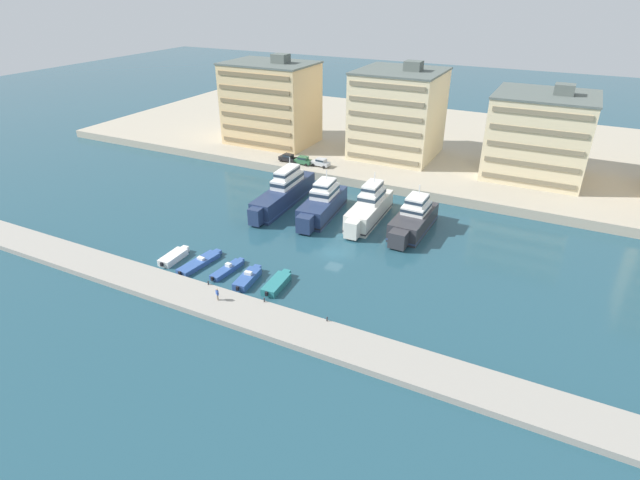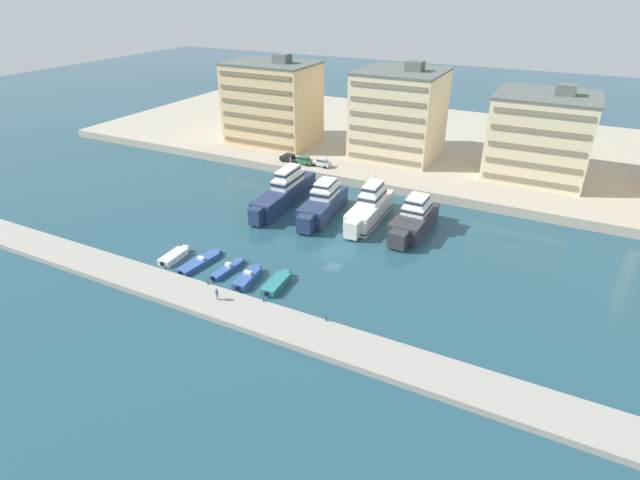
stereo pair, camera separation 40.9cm
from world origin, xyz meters
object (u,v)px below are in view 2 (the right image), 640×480
car_green_left (304,160)px  yacht_navy_far_left (285,192)px  motorboat_blue_left (200,262)px  yacht_charcoal_center_left (414,220)px  motorboat_blue_mid_left (227,269)px  motorboat_teal_center (277,283)px  car_silver_mid_left (322,162)px  yacht_ivory_mid_left (370,208)px  pedestrian_near_edge (217,293)px  motorboat_white_far_left (174,256)px  motorboat_blue_center_left (248,278)px  yacht_navy_left (323,204)px  car_black_far_left (289,158)px

car_green_left → yacht_navy_far_left: bearing=-72.7°
car_green_left → motorboat_blue_left: bearing=-82.7°
yacht_charcoal_center_left → motorboat_blue_mid_left: 32.37m
yacht_navy_far_left → motorboat_teal_center: size_ratio=3.33×
yacht_navy_far_left → car_silver_mid_left: size_ratio=5.21×
yacht_ivory_mid_left → pedestrian_near_edge: (-7.91, -33.33, -0.51)m
yacht_charcoal_center_left → car_green_left: yacht_charcoal_center_left is taller
motorboat_white_far_left → motorboat_blue_center_left: size_ratio=0.93×
yacht_navy_left → car_black_far_left: bearing=133.9°
motorboat_blue_center_left → yacht_charcoal_center_left: bearing=58.7°
yacht_navy_left → car_silver_mid_left: bearing=117.4°
motorboat_white_far_left → pedestrian_near_edge: size_ratio=3.44×
motorboat_blue_center_left → car_black_far_left: (-18.35, 43.22, 2.25)m
yacht_ivory_mid_left → yacht_charcoal_center_left: bearing=-3.8°
yacht_ivory_mid_left → motorboat_blue_mid_left: 28.52m
yacht_navy_far_left → car_silver_mid_left: (-1.14, 17.65, 0.35)m
yacht_ivory_mid_left → car_green_left: yacht_ivory_mid_left is taller
pedestrian_near_edge → yacht_ivory_mid_left: bearing=76.6°
car_silver_mid_left → pedestrian_near_edge: 51.37m
motorboat_blue_left → car_green_left: size_ratio=2.04×
yacht_navy_far_left → motorboat_blue_left: (0.16, -25.42, -2.06)m
motorboat_blue_left → pedestrian_near_edge: pedestrian_near_edge is taller
yacht_ivory_mid_left → motorboat_white_far_left: (-21.30, -26.63, -1.86)m
motorboat_blue_center_left → motorboat_teal_center: (4.37, 0.72, -0.03)m
yacht_ivory_mid_left → motorboat_blue_center_left: 27.86m
yacht_navy_far_left → motorboat_white_far_left: (-4.31, -25.99, -1.93)m
motorboat_white_far_left → motorboat_blue_mid_left: (9.40, 0.79, -0.12)m
motorboat_blue_left → car_silver_mid_left: (-1.29, 43.08, 2.41)m
car_black_far_left → motorboat_blue_left: bearing=-77.8°
motorboat_teal_center → car_silver_mid_left: size_ratio=1.57×
yacht_navy_far_left → yacht_ivory_mid_left: yacht_navy_far_left is taller
motorboat_white_far_left → pedestrian_near_edge: pedestrian_near_edge is taller
motorboat_blue_left → motorboat_teal_center: (13.51, 0.08, 0.13)m
yacht_ivory_mid_left → motorboat_blue_center_left: yacht_ivory_mid_left is taller
yacht_navy_far_left → car_black_far_left: yacht_navy_far_left is taller
yacht_charcoal_center_left → car_green_left: bearing=150.8°
motorboat_white_far_left → pedestrian_near_edge: (13.39, -6.70, 1.36)m
motorboat_white_far_left → motorboat_blue_center_left: bearing=-0.3°
yacht_charcoal_center_left → pedestrian_near_edge: yacht_charcoal_center_left is taller
motorboat_blue_center_left → motorboat_teal_center: 4.43m
motorboat_white_far_left → pedestrian_near_edge: bearing=-26.6°
yacht_navy_far_left → yacht_navy_left: bearing=-8.5°
yacht_navy_far_left → yacht_charcoal_center_left: yacht_navy_far_left is taller
yacht_navy_far_left → yacht_charcoal_center_left: (25.21, 0.10, -0.34)m
motorboat_teal_center → pedestrian_near_edge: 8.76m
pedestrian_near_edge → motorboat_blue_center_left: bearing=88.2°
yacht_navy_far_left → car_green_left: yacht_navy_far_left is taller
yacht_navy_far_left → motorboat_white_far_left: yacht_navy_far_left is taller
yacht_ivory_mid_left → pedestrian_near_edge: size_ratio=9.90×
motorboat_blue_left → car_black_far_left: (-9.22, 42.58, 2.41)m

